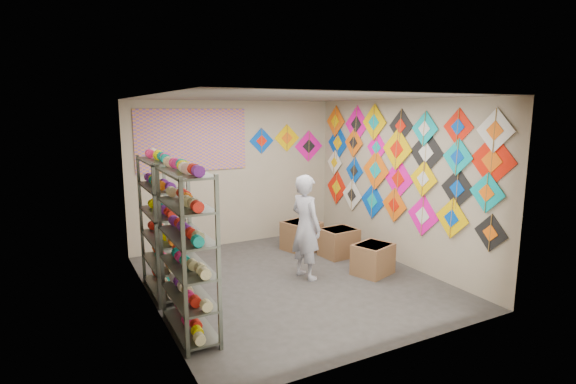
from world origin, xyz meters
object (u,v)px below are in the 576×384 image
carton_b (339,242)px  carton_c (302,236)px  shopkeeper (306,227)px  shelf_rack_front (188,253)px  shelf_rack_back (162,227)px  carton_a (373,259)px

carton_b → carton_c: bearing=119.2°
shopkeeper → carton_b: bearing=-70.0°
shelf_rack_front → shelf_rack_back: bearing=90.0°
shelf_rack_back → carton_a: (3.04, -0.78, -0.71)m
carton_c → carton_a: bearing=-93.2°
shelf_rack_front → carton_a: 3.17m
shelf_rack_front → carton_c: 3.46m
shelf_rack_back → carton_b: size_ratio=3.19×
carton_b → carton_a: bearing=-96.7°
shelf_rack_back → carton_c: bearing=16.7°
shelf_rack_front → carton_b: (3.07, 1.50, -0.71)m
shelf_rack_back → carton_b: 3.16m
shelf_rack_back → shopkeeper: (2.04, -0.42, -0.15)m
shopkeeper → carton_a: 1.21m
carton_a → shopkeeper: bearing=141.6°
shelf_rack_front → carton_b: shelf_rack_front is taller
carton_a → carton_c: size_ratio=0.95×
shopkeeper → carton_a: shopkeeper is taller
shelf_rack_front → carton_c: (2.66, 2.10, -0.69)m
shopkeeper → carton_c: (0.62, 1.22, -0.53)m
shopkeeper → shelf_rack_back: bearing=67.4°
shopkeeper → carton_a: size_ratio=2.78×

